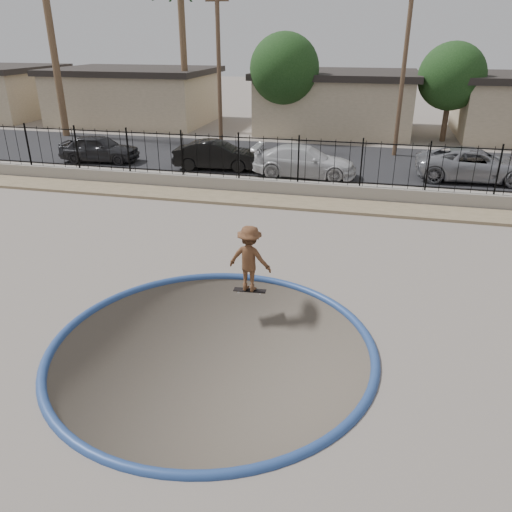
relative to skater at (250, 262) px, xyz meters
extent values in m
cube|color=slate|center=(-0.17, 10.40, -1.97)|extent=(120.00, 120.00, 2.20)
torus|color=navy|center=(-0.17, -2.60, -0.87)|extent=(7.04, 7.04, 0.20)
cube|color=#9D8667|center=(-0.17, 7.60, -0.81)|extent=(42.00, 1.60, 0.11)
cube|color=gray|center=(-0.17, 8.70, -0.57)|extent=(42.00, 0.45, 0.60)
cube|color=black|center=(-0.17, 8.70, -0.15)|extent=(40.00, 0.04, 0.03)
cube|color=black|center=(-0.17, 8.70, 1.43)|extent=(40.00, 0.04, 0.04)
cube|color=black|center=(-0.17, 15.40, -0.85)|extent=(90.00, 8.00, 0.04)
cube|color=tan|center=(-15.17, 24.90, 0.88)|extent=(11.00, 8.00, 3.50)
cube|color=#282320|center=(-15.17, 24.90, 2.83)|extent=(11.60, 8.60, 0.40)
cube|color=tan|center=(-0.17, 24.90, 0.88)|extent=(10.00, 8.00, 3.50)
cube|color=#282320|center=(-0.17, 24.90, 2.83)|extent=(10.60, 8.60, 0.40)
cylinder|color=brown|center=(-17.17, 18.40, 4.63)|extent=(0.44, 0.44, 11.00)
cylinder|color=brown|center=(-10.17, 22.40, 3.63)|extent=(0.44, 0.44, 9.00)
cylinder|color=#473323|center=(-6.17, 17.40, 3.63)|extent=(0.24, 0.24, 9.00)
cube|color=#473323|center=(-6.17, 17.40, 6.93)|extent=(1.30, 0.10, 0.10)
cylinder|color=#473323|center=(3.83, 17.40, 3.88)|extent=(0.24, 0.24, 9.50)
cylinder|color=#473323|center=(-3.17, 21.40, 0.63)|extent=(0.34, 0.34, 3.00)
sphere|color=#143311|center=(-3.17, 21.40, 3.33)|extent=(4.32, 4.32, 4.32)
cylinder|color=#473323|center=(6.83, 22.40, 0.51)|extent=(0.34, 0.34, 2.75)
sphere|color=#143311|center=(6.83, 22.40, 2.98)|extent=(3.96, 3.96, 3.96)
imported|color=brown|center=(0.00, 0.00, 0.00)|extent=(1.20, 0.79, 1.73)
cube|color=black|center=(0.00, 0.00, -0.80)|extent=(0.85, 0.27, 0.02)
cylinder|color=silver|center=(-0.28, -0.10, -0.84)|extent=(0.06, 0.04, 0.05)
cylinder|color=silver|center=(-0.29, 0.06, -0.84)|extent=(0.06, 0.04, 0.05)
cylinder|color=silver|center=(0.29, -0.06, -0.84)|extent=(0.06, 0.04, 0.05)
cylinder|color=silver|center=(0.28, 0.10, -0.84)|extent=(0.06, 0.04, 0.05)
imported|color=black|center=(-11.17, 12.24, -0.14)|extent=(4.16, 1.94, 1.38)
imported|color=black|center=(-4.75, 12.17, -0.15)|extent=(4.27, 1.82, 1.37)
imported|color=silver|center=(-0.36, 11.80, -0.13)|extent=(4.81, 1.97, 1.40)
imported|color=gray|center=(7.26, 12.88, -0.11)|extent=(5.21, 2.44, 1.44)
camera|label=1|loc=(2.84, -11.09, 5.26)|focal=35.00mm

